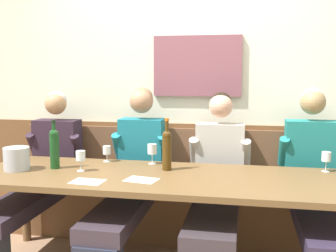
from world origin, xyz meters
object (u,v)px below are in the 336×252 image
object	(u,v)px
person_center_left_seat	(38,174)
wine_bottle_green_tall	(167,148)
wine_glass_center_rear	(326,158)
ice_bucket	(17,159)
wine_bottle_amber_mid	(54,147)
wine_glass_mid_left	(152,150)
wine_glass_by_bottle	(81,156)
person_right_seat	(131,175)
wall_bench	(179,206)
person_left_seat	(317,185)
dining_table	(163,185)
person_center_right_seat	(217,184)
wine_glass_mid_right	(107,151)

from	to	relation	value
person_center_left_seat	wine_bottle_green_tall	xyz separation A→B (m)	(1.11, -0.14, 0.28)
person_center_left_seat	wine_glass_center_rear	xyz separation A→B (m)	(2.24, 0.03, 0.22)
ice_bucket	wine_bottle_amber_mid	xyz separation A→B (m)	(0.25, 0.10, 0.08)
wine_glass_mid_left	ice_bucket	bearing A→B (deg)	-157.58
wine_glass_mid_left	wine_glass_center_rear	bearing A→B (deg)	-0.30
wine_glass_by_bottle	person_right_seat	bearing A→B (deg)	47.57
wall_bench	wine_glass_mid_left	world-z (taller)	wall_bench
person_center_left_seat	person_left_seat	size ratio (longest dim) A/B	0.96
wall_bench	wine_bottle_amber_mid	bearing A→B (deg)	-142.89
person_center_left_seat	wine_glass_mid_left	distance (m)	0.99
dining_table	person_center_right_seat	world-z (taller)	person_center_right_seat
person_center_left_seat	person_center_right_seat	xyz separation A→B (m)	(1.46, -0.00, 0.00)
wine_bottle_amber_mid	wine_bottle_green_tall	size ratio (longest dim) A/B	0.95
ice_bucket	wine_glass_center_rear	bearing A→B (deg)	9.64
wine_glass_mid_left	wine_glass_center_rear	world-z (taller)	wine_glass_mid_left
person_center_right_seat	wine_bottle_green_tall	world-z (taller)	person_center_right_seat
ice_bucket	wine_glass_mid_right	distance (m)	0.68
person_right_seat	wine_glass_by_bottle	distance (m)	0.47
ice_bucket	wine_glass_by_bottle	xyz separation A→B (m)	(0.47, 0.06, 0.03)
wall_bench	person_left_seat	distance (m)	1.18
person_left_seat	ice_bucket	bearing A→B (deg)	-170.55
wall_bench	dining_table	xyz separation A→B (m)	(0.00, -0.68, 0.38)
wine_bottle_green_tall	wine_glass_by_bottle	distance (m)	0.62
wine_glass_mid_left	dining_table	bearing A→B (deg)	-64.57
dining_table	person_right_seat	bearing A→B (deg)	135.93
person_center_right_seat	wine_glass_by_bottle	distance (m)	1.03
wall_bench	ice_bucket	world-z (taller)	wall_bench
ice_bucket	wine_glass_center_rear	xyz separation A→B (m)	(2.21, 0.38, 0.02)
ice_bucket	person_right_seat	bearing A→B (deg)	25.78
person_right_seat	ice_bucket	distance (m)	0.86
wine_bottle_green_tall	wine_glass_mid_left	size ratio (longest dim) A/B	2.43
dining_table	ice_bucket	size ratio (longest dim) A/B	14.56
person_right_seat	wine_glass_mid_right	xyz separation A→B (m)	(-0.21, 0.03, 0.18)
wine_glass_center_rear	person_left_seat	bearing A→B (deg)	-163.00
person_center_right_seat	wine_glass_center_rear	xyz separation A→B (m)	(0.78, 0.03, 0.22)
person_center_left_seat	wine_glass_mid_right	world-z (taller)	person_center_left_seat
person_right_seat	wine_bottle_amber_mid	xyz separation A→B (m)	(-0.51, -0.27, 0.25)
person_right_seat	dining_table	bearing A→B (deg)	-44.07
wine_glass_by_bottle	wine_glass_center_rear	bearing A→B (deg)	10.46
ice_bucket	wine_glass_by_bottle	size ratio (longest dim) A/B	1.24
dining_table	wine_glass_center_rear	distance (m)	1.18
person_center_left_seat	wine_glass_mid_left	xyz separation A→B (m)	(0.96, 0.04, 0.23)
person_right_seat	wine_glass_center_rear	world-z (taller)	person_right_seat
wine_bottle_green_tall	wine_glass_center_rear	distance (m)	1.15
person_center_left_seat	wine_glass_by_bottle	size ratio (longest dim) A/B	8.50
dining_table	wine_glass_mid_right	distance (m)	0.65
ice_bucket	wine_bottle_amber_mid	size ratio (longest dim) A/B	0.51
wine_glass_mid_left	wine_glass_mid_right	distance (m)	0.37
person_center_left_seat	ice_bucket	distance (m)	0.40
person_left_seat	dining_table	bearing A→B (deg)	-163.94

